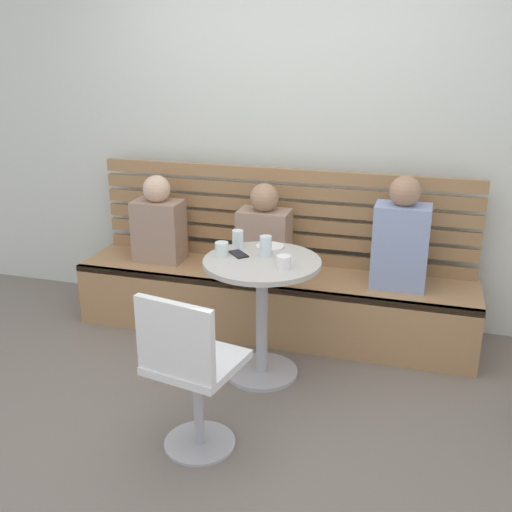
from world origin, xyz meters
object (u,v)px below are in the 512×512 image
object	(u,v)px
cafe_table	(262,295)
phone_on_table	(239,254)
cup_glass_short	(222,249)
plate_small	(270,247)
cup_glass_tall	(266,246)
person_child_left	(264,233)
person_child_middle	(159,224)
white_chair	(190,369)
cup_water_clear	(238,239)
booth_bench	(272,302)
cup_ceramic_white	(284,262)
person_adult	(401,239)

from	to	relation	value
cafe_table	phone_on_table	xyz separation A→B (m)	(-0.16, 0.05, 0.23)
cup_glass_short	plate_small	distance (m)	0.32
cup_glass_short	phone_on_table	bearing A→B (deg)	24.63
cup_glass_tall	plate_small	xyz separation A→B (m)	(-0.02, 0.15, -0.05)
cafe_table	person_child_left	world-z (taller)	person_child_left
phone_on_table	cup_glass_tall	bearing A→B (deg)	-34.68
person_child_middle	cup_glass_short	distance (m)	0.90
white_chair	cup_water_clear	distance (m)	1.03
cafe_table	plate_small	world-z (taller)	plate_small
white_chair	plate_small	size ratio (longest dim) A/B	5.00
person_child_left	plate_small	bearing A→B (deg)	-69.14
booth_bench	cafe_table	size ratio (longest dim) A/B	3.65
booth_bench	person_child_left	world-z (taller)	person_child_left
cup_ceramic_white	cup_glass_tall	bearing A→B (deg)	132.85
white_chair	plate_small	distance (m)	1.08
booth_bench	plate_small	distance (m)	0.63
cafe_table	cup_ceramic_white	distance (m)	0.31
person_child_middle	plate_small	world-z (taller)	person_child_middle
cup_glass_short	cup_glass_tall	xyz separation A→B (m)	(0.25, 0.07, 0.02)
cup_water_clear	plate_small	size ratio (longest dim) A/B	0.65
person_child_left	cup_ceramic_white	xyz separation A→B (m)	(0.30, -0.68, 0.07)
white_chair	person_child_left	size ratio (longest dim) A/B	1.40
person_child_left	person_adult	bearing A→B (deg)	-1.53
person_adult	person_child_left	size ratio (longest dim) A/B	1.18
person_child_left	cup_water_clear	distance (m)	0.44
cafe_table	person_child_left	size ratio (longest dim) A/B	1.22
person_adult	phone_on_table	xyz separation A→B (m)	(-0.90, -0.52, -0.02)
cup_water_clear	cup_glass_short	bearing A→B (deg)	-106.36
cup_glass_tall	person_adult	bearing A→B (deg)	33.73
person_child_left	cup_water_clear	bearing A→B (deg)	-96.18
cafe_table	cup_glass_short	world-z (taller)	cup_glass_short
booth_bench	person_child_middle	size ratio (longest dim) A/B	4.40
booth_bench	cafe_table	xyz separation A→B (m)	(0.09, -0.57, 0.30)
cafe_table	cup_ceramic_white	bearing A→B (deg)	-30.20
white_chair	cup_glass_tall	bearing A→B (deg)	82.10
booth_bench	plate_small	size ratio (longest dim) A/B	15.88
booth_bench	person_adult	xyz separation A→B (m)	(0.83, 0.00, 0.54)
cup_glass_tall	person_child_middle	bearing A→B (deg)	150.88
cup_ceramic_white	plate_small	bearing A→B (deg)	117.64
white_chair	cup_ceramic_white	xyz separation A→B (m)	(0.27, 0.73, 0.31)
person_child_left	plate_small	world-z (taller)	person_child_left
person_child_left	cup_water_clear	xyz separation A→B (m)	(-0.05, -0.42, 0.09)
cup_glass_tall	white_chair	bearing A→B (deg)	-97.90
booth_bench	cup_glass_tall	distance (m)	0.76
cup_glass_tall	person_child_left	bearing A→B (deg)	106.60
person_child_middle	cup_glass_short	world-z (taller)	person_child_middle
cup_water_clear	phone_on_table	bearing A→B (deg)	-69.92
cup_water_clear	phone_on_table	size ratio (longest dim) A/B	0.79
booth_bench	cup_ceramic_white	world-z (taller)	cup_ceramic_white
cafe_table	person_child_left	distance (m)	0.64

